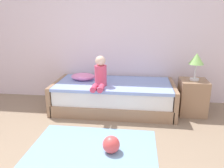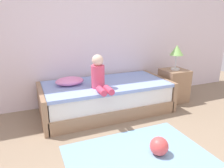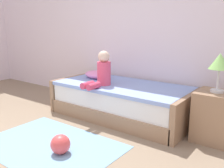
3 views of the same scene
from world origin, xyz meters
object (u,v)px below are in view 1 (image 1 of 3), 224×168
at_px(child_figure, 100,74).
at_px(pillow, 83,77).
at_px(bed, 114,96).
at_px(nightstand, 192,97).
at_px(table_lamp, 196,60).
at_px(toy_ball, 111,144).

relative_size(child_figure, pillow, 1.16).
relative_size(bed, nightstand, 3.52).
height_order(nightstand, table_lamp, table_lamp).
bearing_deg(child_figure, pillow, 138.59).
bearing_deg(child_figure, nightstand, 7.32).
bearing_deg(toy_ball, nightstand, 47.09).
relative_size(nightstand, toy_ball, 2.80).
bearing_deg(table_lamp, toy_ball, -132.91).
height_order(table_lamp, toy_ball, table_lamp).
xyz_separation_m(bed, nightstand, (1.35, -0.03, 0.05)).
distance_m(nightstand, child_figure, 1.61).
height_order(child_figure, pillow, child_figure).
distance_m(pillow, toy_ball, 1.67).
height_order(bed, nightstand, nightstand).
relative_size(child_figure, toy_ball, 2.38).
bearing_deg(nightstand, pillow, 176.14).
distance_m(nightstand, pillow, 1.94).
xyz_separation_m(nightstand, toy_ball, (-1.23, -1.32, -0.19)).
distance_m(table_lamp, child_figure, 1.58).
relative_size(bed, toy_ball, 9.85).
distance_m(nightstand, toy_ball, 1.81).
height_order(table_lamp, child_figure, table_lamp).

